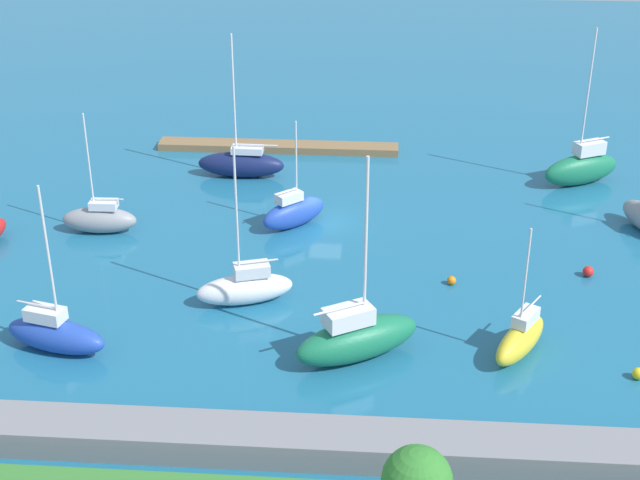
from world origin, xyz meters
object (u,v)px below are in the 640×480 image
Objects in this scene: mooring_buoy_yellow at (638,374)px; sailboat_blue_inner_mooring at (294,212)px; pier_dock at (278,147)px; sailboat_gray_near_pier at (100,219)px; sailboat_green_along_channel at (582,167)px; sailboat_navy_lone_north at (241,163)px; sailboat_white_lone_south at (245,287)px; sailboat_green_far_south at (357,337)px; mooring_buoy_orange at (452,280)px; sailboat_blue_center_basin at (55,333)px; mooring_buoy_red at (588,271)px; sailboat_yellow_far_north at (521,338)px.

sailboat_blue_inner_mooring is at bearing -40.38° from mooring_buoy_yellow.
pier_dock is 21.19m from sailboat_gray_near_pier.
sailboat_gray_near_pier is (37.83, 11.88, -0.41)m from sailboat_green_along_channel.
sailboat_green_along_channel is at bearing -177.94° from sailboat_navy_lone_north.
sailboat_white_lone_south reaches higher than mooring_buoy_yellow.
mooring_buoy_yellow is at bearing -33.63° from sailboat_green_far_south.
mooring_buoy_orange is (-13.61, -3.36, -0.84)m from sailboat_white_lone_south.
sailboat_blue_inner_mooring is at bearing 77.14° from sailboat_green_far_south.
sailboat_blue_center_basin reaches higher than pier_dock.
sailboat_gray_near_pier is 26.79m from mooring_buoy_orange.
sailboat_navy_lone_north is at bearing -46.00° from mooring_buoy_orange.
mooring_buoy_red is (-15.60, -11.08, -1.07)m from sailboat_green_far_south.
sailboat_gray_near_pier reaches higher than pier_dock.
sailboat_blue_inner_mooring reaches higher than mooring_buoy_yellow.
pier_dock is 30.69× the size of mooring_buoy_yellow.
mooring_buoy_red is (-24.01, 22.14, 0.05)m from pier_dock.
sailboat_blue_inner_mooring is at bearing -105.48° from sailboat_yellow_far_north.
sailboat_green_along_channel is at bearing -123.09° from mooring_buoy_orange.
sailboat_green_far_south reaches higher than sailboat_yellow_far_north.
mooring_buoy_orange is at bearing 176.25° from sailboat_white_lone_south.
mooring_buoy_red is at bearing -87.04° from mooring_buoy_yellow.
pier_dock is at bearing 57.87° from sailboat_blue_inner_mooring.
mooring_buoy_yellow is (-16.22, 0.97, -1.09)m from sailboat_green_far_south.
sailboat_gray_near_pier is at bearing -24.44° from mooring_buoy_yellow.
mooring_buoy_yellow is at bearing 125.77° from pier_dock.
sailboat_blue_center_basin is 18.05m from sailboat_green_far_south.
pier_dock is 36.88m from sailboat_yellow_far_north.
sailboat_green_along_channel reaches higher than sailboat_blue_inner_mooring.
sailboat_white_lone_south is at bearing 91.95° from pier_dock.
sailboat_green_along_channel is 33.21m from sailboat_white_lone_south.
sailboat_blue_inner_mooring is 11.12× the size of mooring_buoy_red.
sailboat_green_along_channel reaches higher than mooring_buoy_red.
mooring_buoy_yellow is at bearing 60.12° from sailboat_green_along_channel.
sailboat_white_lone_south reaches higher than sailboat_blue_center_basin.
sailboat_green_far_south reaches higher than sailboat_blue_center_basin.
sailboat_blue_center_basin is 12.33m from sailboat_white_lone_south.
mooring_buoy_yellow is at bearing 146.18° from sailboat_white_lone_south.
sailboat_green_far_south is at bearing 35.40° from mooring_buoy_red.
mooring_buoy_red is at bearing 33.23° from sailboat_blue_center_basin.
sailboat_green_along_channel reaches higher than sailboat_navy_lone_north.
sailboat_navy_lone_north reaches higher than pier_dock.
sailboat_green_far_south is at bearing 30.30° from sailboat_green_along_channel.
mooring_buoy_yellow is (-36.15, 16.43, -0.74)m from sailboat_gray_near_pier.
sailboat_green_far_south is at bearing 15.74° from sailboat_blue_center_basin.
sailboat_navy_lone_north is (20.57, -25.75, 0.10)m from sailboat_yellow_far_north.
sailboat_navy_lone_north is (2.45, 6.36, 0.90)m from pier_dock.
mooring_buoy_orange is (-6.13, -9.27, -1.15)m from sailboat_green_far_south.
sailboat_navy_lone_north is 16.34× the size of mooring_buoy_red.
sailboat_yellow_far_north reaches higher than sailboat_blue_inner_mooring.
sailboat_white_lone_south is 15.34× the size of mooring_buoy_yellow.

